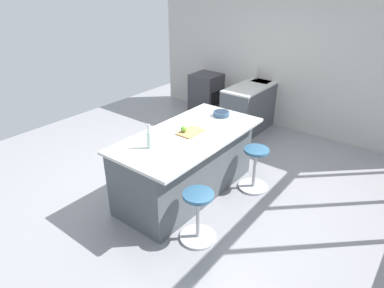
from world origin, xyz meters
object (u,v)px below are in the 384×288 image
object	(u,v)px
kitchen_island	(187,163)
cutting_board	(191,132)
water_bottle	(149,139)
fruit_bowl	(221,113)
oven_range	(206,93)
stool_by_window	(255,170)
stool_middle	(198,218)
apple_green	(184,129)

from	to	relation	value
kitchen_island	cutting_board	xyz separation A→B (m)	(-0.04, 0.05, 0.48)
kitchen_island	water_bottle	size ratio (longest dim) A/B	6.91
fruit_bowl	water_bottle	bearing A→B (deg)	-4.42
oven_range	fruit_bowl	world-z (taller)	fruit_bowl
water_bottle	kitchen_island	bearing A→B (deg)	173.39
stool_by_window	oven_range	bearing A→B (deg)	-131.26
stool_middle	water_bottle	bearing A→B (deg)	-94.35
kitchen_island	stool_middle	world-z (taller)	kitchen_island
oven_range	kitchen_island	xyz separation A→B (m)	(2.76, 1.65, 0.03)
oven_range	cutting_board	bearing A→B (deg)	31.89
stool_middle	kitchen_island	bearing A→B (deg)	-133.43
stool_by_window	fruit_bowl	size ratio (longest dim) A/B	2.61
stool_middle	apple_green	size ratio (longest dim) A/B	7.60
cutting_board	water_bottle	size ratio (longest dim) A/B	1.15
stool_by_window	kitchen_island	bearing A→B (deg)	-46.57
kitchen_island	cutting_board	bearing A→B (deg)	128.16
cutting_board	fruit_bowl	distance (m)	0.76
cutting_board	apple_green	distance (m)	0.11
cutting_board	apple_green	world-z (taller)	apple_green
stool_middle	water_bottle	xyz separation A→B (m)	(-0.06, -0.79, 0.76)
water_bottle	apple_green	bearing A→B (deg)	174.16
stool_by_window	apple_green	distance (m)	1.24
oven_range	kitchen_island	bearing A→B (deg)	30.87
stool_by_window	water_bottle	xyz separation A→B (m)	(1.30, -0.79, 0.76)
oven_range	cutting_board	distance (m)	3.25
oven_range	stool_by_window	bearing A→B (deg)	48.74
water_bottle	stool_by_window	bearing A→B (deg)	148.71
stool_by_window	water_bottle	bearing A→B (deg)	-31.29
apple_green	oven_range	bearing A→B (deg)	-149.67
apple_green	water_bottle	distance (m)	0.59
kitchen_island	oven_range	bearing A→B (deg)	-149.13
kitchen_island	apple_green	xyz separation A→B (m)	(0.04, -0.01, 0.53)
apple_green	water_bottle	size ratio (longest dim) A/B	0.27
stool_by_window	fruit_bowl	distance (m)	0.97
kitchen_island	fruit_bowl	size ratio (longest dim) A/B	8.74
cutting_board	oven_range	bearing A→B (deg)	-148.11
oven_range	kitchen_island	world-z (taller)	kitchen_island
kitchen_island	stool_middle	size ratio (longest dim) A/B	3.35
oven_range	fruit_bowl	xyz separation A→B (m)	(1.97, 1.69, 0.54)
oven_range	stool_by_window	distance (m)	3.16
oven_range	stool_middle	bearing A→B (deg)	34.55
oven_range	fruit_bowl	distance (m)	2.65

